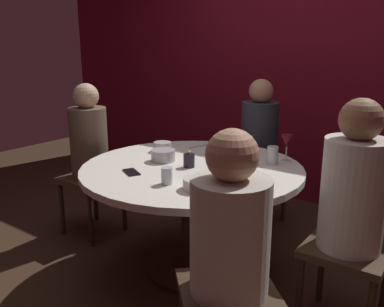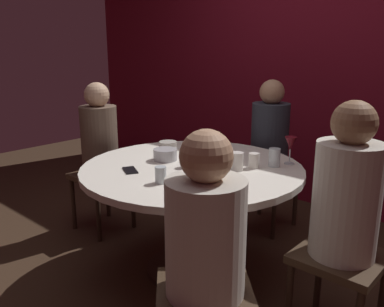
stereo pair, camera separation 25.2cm
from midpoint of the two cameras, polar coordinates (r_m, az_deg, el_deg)
ground_plane at (r=2.83m, az=-2.64°, el=-15.95°), size 8.00×8.00×0.00m
back_wall at (r=3.90m, az=13.11°, el=12.29°), size 6.00×0.10×2.60m
dining_table at (r=2.58m, az=-2.80°, el=-4.80°), size 1.38×1.38×0.72m
seated_diner_left at (r=3.21m, az=-16.43°, el=1.26°), size 0.40×0.40×1.19m
seated_diner_back at (r=3.28m, az=7.24°, el=2.19°), size 0.40×0.40×1.20m
seated_diner_right at (r=2.10m, az=18.51°, el=-5.51°), size 0.40×0.40×1.22m
seated_diner_front_right at (r=1.65m, az=0.95°, el=-11.55°), size 0.57×0.57×1.15m
candle_holder at (r=2.50m, az=-3.22°, el=-1.03°), size 0.07×0.07×0.11m
wine_glass at (r=2.65m, az=10.55°, el=1.58°), size 0.08×0.08×0.18m
dinner_plate at (r=2.74m, az=1.70°, el=-0.34°), size 0.21×0.21×0.01m
cell_phone at (r=2.45m, az=-11.44°, el=-2.62°), size 0.16×0.13×0.01m
bowl_serving_large at (r=2.66m, az=-6.78°, el=-0.29°), size 0.16×0.16×0.07m
bowl_salad_center at (r=2.13m, az=-2.48°, el=-4.31°), size 0.16×0.16×0.06m
bowl_small_white at (r=2.89m, az=-6.65°, el=0.91°), size 0.13×0.13×0.07m
cup_near_candle at (r=2.47m, az=3.55°, el=-0.96°), size 0.08×0.08×0.11m
cup_by_left_diner at (r=2.54m, az=5.81°, el=-0.77°), size 0.07×0.07×0.09m
cup_by_right_diner at (r=2.59m, az=8.52°, el=-0.28°), size 0.07×0.07×0.11m
cup_center_front at (r=2.21m, az=-6.81°, el=-3.16°), size 0.06×0.06×0.09m
fork_near_plate at (r=3.01m, az=-1.45°, el=0.98°), size 0.06×0.18×0.01m
knife_near_plate at (r=2.32m, az=2.25°, el=-3.36°), size 0.08×0.17×0.01m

